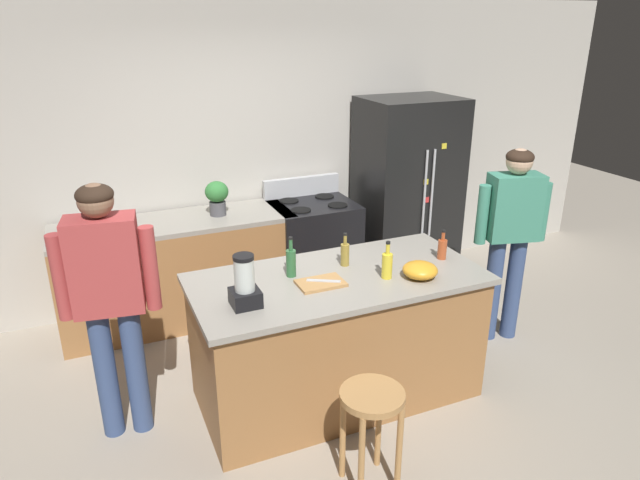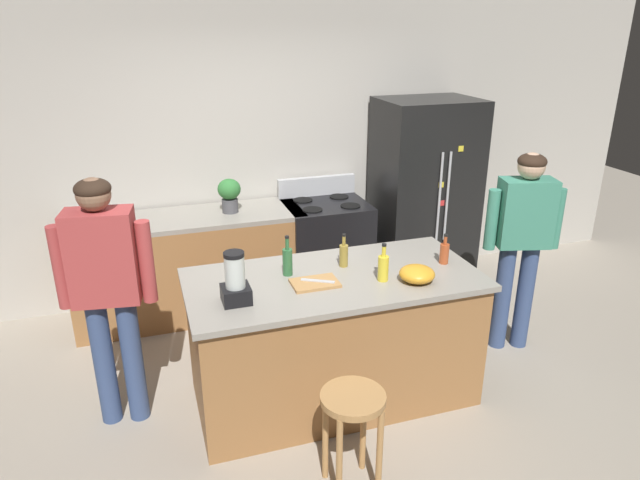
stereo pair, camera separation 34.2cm
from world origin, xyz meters
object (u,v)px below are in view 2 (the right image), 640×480
stove_range (326,249)px  blender_appliance (235,281)px  kitchen_island (333,338)px  person_by_sink_right (522,234)px  refrigerator (424,196)px  person_by_island_left (106,282)px  bottle_vinegar (344,255)px  mixing_bowl (417,274)px  bottle_soda (383,267)px  bottle_olive_oil (287,261)px  cutting_board (315,283)px  chef_knife (318,281)px  bar_stool (353,416)px  potted_plant (229,193)px  bottle_cooking_sauce (444,253)px

stove_range → blender_appliance: 2.11m
kitchen_island → person_by_sink_right: 1.68m
refrigerator → person_by_island_left: refrigerator is taller
bottle_vinegar → mixing_bowl: bearing=-45.6°
refrigerator → bottle_vinegar: refrigerator is taller
person_by_island_left → bottle_soda: 1.73m
bottle_olive_oil → person_by_island_left: bearing=176.7°
person_by_sink_right → cutting_board: bearing=-171.8°
mixing_bowl → chef_knife: (-0.62, 0.16, -0.03)m
bar_stool → bottle_olive_oil: 1.12m
bottle_olive_oil → chef_knife: size_ratio=1.25×
potted_plant → chef_knife: bearing=-79.9°
potted_plant → cutting_board: 1.65m
person_by_sink_right → bottle_olive_oil: size_ratio=5.84×
person_by_island_left → potted_plant: size_ratio=5.58×
person_by_island_left → bar_stool: 1.69m
person_by_island_left → bottle_cooking_sauce: bearing=-5.5°
potted_plant → cutting_board: bearing=-80.6°
bottle_soda → bottle_olive_oil: bearing=154.1°
bar_stool → blender_appliance: 1.02m
potted_plant → bottle_soda: size_ratio=1.17×
person_by_island_left → person_by_sink_right: person_by_island_left is taller
bar_stool → mixing_bowl: size_ratio=2.73×
refrigerator → potted_plant: size_ratio=6.13×
bottle_cooking_sauce → bottle_vinegar: (-0.68, 0.17, 0.01)m
blender_appliance → chef_knife: blender_appliance is taller
refrigerator → stove_range: bearing=178.6°
bottle_cooking_sauce → bottle_olive_oil: size_ratio=0.78×
refrigerator → blender_appliance: bearing=-142.1°
mixing_bowl → bottle_cooking_sauce: bearing=33.4°
blender_appliance → stove_range: bearing=56.0°
refrigerator → bottle_olive_oil: refrigerator is taller
bar_stool → chef_knife: 0.90m
blender_appliance → cutting_board: 0.54m
chef_knife → bottle_vinegar: bearing=69.9°
person_by_island_left → cutting_board: (1.26, -0.26, -0.08)m
kitchen_island → chef_knife: chef_knife is taller
bottle_soda → mixing_bowl: size_ratio=1.10×
bar_stool → mixing_bowl: bearing=42.6°
blender_appliance → bottle_olive_oil: blender_appliance is taller
person_by_island_left → bar_stool: person_by_island_left is taller
bottle_soda → bottle_vinegar: bearing=119.3°
bottle_olive_oil → bottle_soda: 0.63m
blender_appliance → bottle_cooking_sauce: 1.48m
kitchen_island → mixing_bowl: mixing_bowl is taller
blender_appliance → chef_knife: size_ratio=1.47×
stove_range → bottle_olive_oil: bottle_olive_oil is taller
kitchen_island → stove_range: size_ratio=1.76×
stove_range → bottle_olive_oil: 1.67m
cutting_board → chef_knife: 0.02m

